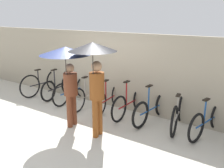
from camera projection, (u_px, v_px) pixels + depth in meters
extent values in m
plane|color=beige|center=(69.00, 131.00, 5.76)|extent=(30.00, 30.00, 0.00)
cube|color=gray|center=(116.00, 71.00, 7.06)|extent=(14.44, 0.12, 2.14)
torus|color=black|center=(55.00, 80.00, 8.76)|extent=(0.09, 0.76, 0.76)
torus|color=black|center=(30.00, 86.00, 7.98)|extent=(0.09, 0.76, 0.76)
cylinder|color=black|center=(43.00, 83.00, 8.37)|extent=(0.10, 1.04, 0.04)
cylinder|color=black|center=(38.00, 77.00, 8.17)|extent=(0.04, 0.04, 0.47)
cube|color=black|center=(38.00, 70.00, 8.10)|extent=(0.10, 0.21, 0.03)
cylinder|color=black|center=(55.00, 72.00, 8.69)|extent=(0.04, 0.04, 0.58)
cylinder|color=black|center=(54.00, 64.00, 8.61)|extent=(0.44, 0.05, 0.03)
torus|color=black|center=(68.00, 84.00, 8.48)|extent=(0.13, 0.66, 0.66)
torus|color=black|center=(48.00, 91.00, 7.65)|extent=(0.13, 0.66, 0.66)
cylinder|color=black|center=(59.00, 87.00, 8.06)|extent=(0.14, 0.97, 0.04)
cylinder|color=black|center=(55.00, 80.00, 7.84)|extent=(0.04, 0.04, 0.60)
cube|color=black|center=(54.00, 70.00, 7.75)|extent=(0.11, 0.21, 0.03)
cylinder|color=black|center=(67.00, 73.00, 8.38)|extent=(0.04, 0.04, 0.72)
cylinder|color=black|center=(67.00, 63.00, 8.28)|extent=(0.44, 0.08, 0.03)
torus|color=black|center=(83.00, 86.00, 8.08)|extent=(0.07, 0.70, 0.70)
torus|color=black|center=(61.00, 95.00, 7.23)|extent=(0.07, 0.70, 0.70)
cylinder|color=#19478C|center=(73.00, 91.00, 7.66)|extent=(0.07, 1.05, 0.04)
cylinder|color=#19478C|center=(68.00, 82.00, 7.43)|extent=(0.04, 0.04, 0.61)
cube|color=black|center=(68.00, 72.00, 7.34)|extent=(0.10, 0.20, 0.03)
cylinder|color=#19478C|center=(83.00, 77.00, 8.00)|extent=(0.04, 0.04, 0.65)
cylinder|color=#19478C|center=(83.00, 67.00, 7.91)|extent=(0.44, 0.04, 0.03)
torus|color=black|center=(99.00, 90.00, 7.74)|extent=(0.10, 0.67, 0.67)
torus|color=black|center=(78.00, 100.00, 6.82)|extent=(0.10, 0.67, 0.67)
cylinder|color=#A59E93|center=(89.00, 95.00, 7.28)|extent=(0.13, 1.09, 0.04)
cylinder|color=#A59E93|center=(85.00, 87.00, 7.05)|extent=(0.04, 0.04, 0.56)
cube|color=black|center=(85.00, 77.00, 6.97)|extent=(0.11, 0.21, 0.03)
cylinder|color=#A59E93|center=(99.00, 80.00, 7.65)|extent=(0.04, 0.04, 0.63)
cylinder|color=#A59E93|center=(99.00, 70.00, 7.57)|extent=(0.44, 0.06, 0.03)
torus|color=black|center=(117.00, 94.00, 7.40)|extent=(0.12, 0.67, 0.67)
torus|color=black|center=(100.00, 104.00, 6.53)|extent=(0.12, 0.67, 0.67)
cylinder|color=maroon|center=(109.00, 99.00, 6.97)|extent=(0.15, 1.01, 0.04)
cylinder|color=maroon|center=(106.00, 91.00, 6.74)|extent=(0.04, 0.04, 0.55)
cube|color=black|center=(106.00, 81.00, 6.66)|extent=(0.11, 0.21, 0.03)
cylinder|color=maroon|center=(117.00, 84.00, 7.31)|extent=(0.04, 0.04, 0.63)
cylinder|color=maroon|center=(117.00, 73.00, 7.23)|extent=(0.44, 0.08, 0.03)
torus|color=black|center=(140.00, 98.00, 7.04)|extent=(0.05, 0.68, 0.68)
torus|color=black|center=(119.00, 109.00, 6.19)|extent=(0.05, 0.68, 0.68)
cylinder|color=maroon|center=(130.00, 103.00, 6.62)|extent=(0.04, 1.07, 0.04)
cylinder|color=maroon|center=(126.00, 94.00, 6.39)|extent=(0.04, 0.04, 0.61)
cube|color=black|center=(127.00, 82.00, 6.30)|extent=(0.09, 0.20, 0.03)
cylinder|color=maroon|center=(140.00, 86.00, 6.95)|extent=(0.04, 0.04, 0.65)
cylinder|color=maroon|center=(140.00, 75.00, 6.86)|extent=(0.44, 0.03, 0.03)
torus|color=black|center=(162.00, 103.00, 6.60)|extent=(0.13, 0.67, 0.67)
torus|color=black|center=(140.00, 115.00, 5.84)|extent=(0.13, 0.67, 0.67)
cylinder|color=#19478C|center=(152.00, 109.00, 6.22)|extent=(0.14, 1.03, 0.04)
cylinder|color=#19478C|center=(149.00, 99.00, 6.00)|extent=(0.04, 0.04, 0.62)
cube|color=black|center=(149.00, 86.00, 5.91)|extent=(0.11, 0.21, 0.03)
cylinder|color=#19478C|center=(163.00, 90.00, 6.49)|extent=(0.04, 0.04, 0.76)
cylinder|color=#19478C|center=(164.00, 75.00, 6.39)|extent=(0.44, 0.07, 0.03)
torus|color=black|center=(181.00, 107.00, 6.27)|extent=(0.18, 0.71, 0.71)
torus|color=black|center=(174.00, 122.00, 5.43)|extent=(0.18, 0.71, 0.71)
cylinder|color=#A59E93|center=(178.00, 114.00, 5.85)|extent=(0.21, 0.95, 0.04)
cylinder|color=#A59E93|center=(177.00, 106.00, 5.64)|extent=(0.04, 0.04, 0.50)
cube|color=black|center=(178.00, 95.00, 5.57)|extent=(0.12, 0.21, 0.03)
cylinder|color=#A59E93|center=(182.00, 95.00, 6.19)|extent=(0.04, 0.04, 0.62)
cylinder|color=#A59E93|center=(183.00, 83.00, 6.11)|extent=(0.44, 0.11, 0.03)
torus|color=black|center=(217.00, 115.00, 5.85)|extent=(0.19, 0.66, 0.66)
torus|color=black|center=(196.00, 128.00, 5.18)|extent=(0.19, 0.66, 0.66)
cylinder|color=#19478C|center=(207.00, 121.00, 5.52)|extent=(0.24, 0.99, 0.04)
cylinder|color=#19478C|center=(205.00, 112.00, 5.33)|extent=(0.04, 0.04, 0.53)
cube|color=black|center=(206.00, 100.00, 5.25)|extent=(0.13, 0.21, 0.03)
cylinder|color=#19478C|center=(219.00, 102.00, 5.77)|extent=(0.04, 0.04, 0.63)
cylinder|color=#19478C|center=(221.00, 89.00, 5.68)|extent=(0.44, 0.12, 0.03)
cylinder|color=brown|center=(74.00, 109.00, 6.05)|extent=(0.13, 0.13, 0.78)
cylinder|color=brown|center=(69.00, 112.00, 5.89)|extent=(0.13, 0.13, 0.78)
cylinder|color=brown|center=(70.00, 84.00, 5.80)|extent=(0.32, 0.32, 0.53)
sphere|color=tan|center=(70.00, 68.00, 5.69)|extent=(0.20, 0.20, 0.20)
cylinder|color=#332D28|center=(66.00, 70.00, 5.58)|extent=(0.02, 0.02, 0.68)
cone|color=#19234C|center=(65.00, 51.00, 5.46)|extent=(1.13, 1.13, 0.18)
cylinder|color=brown|center=(100.00, 116.00, 5.54)|extent=(0.13, 0.13, 0.86)
cylinder|color=brown|center=(95.00, 119.00, 5.39)|extent=(0.13, 0.13, 0.86)
cylinder|color=brown|center=(97.00, 86.00, 5.27)|extent=(0.32, 0.32, 0.58)
sphere|color=tan|center=(97.00, 66.00, 5.16)|extent=(0.22, 0.22, 0.22)
cylinder|color=#332D28|center=(93.00, 69.00, 5.05)|extent=(0.02, 0.02, 0.72)
cone|color=black|center=(93.00, 47.00, 4.93)|extent=(0.98, 0.98, 0.18)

